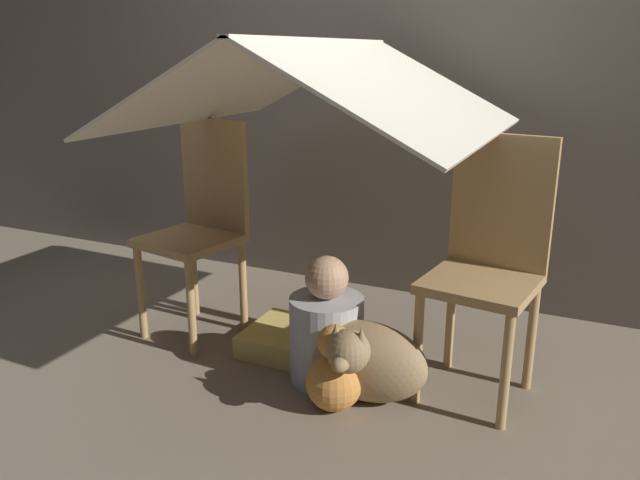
# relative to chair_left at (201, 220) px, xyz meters

# --- Properties ---
(ground_plane) EXTENTS (8.80, 8.80, 0.00)m
(ground_plane) POSITION_rel_chair_left_xyz_m (0.64, -0.16, -0.54)
(ground_plane) COLOR gray
(wall_back) EXTENTS (7.00, 0.05, 2.50)m
(wall_back) POSITION_rel_chair_left_xyz_m (0.64, 0.87, 0.71)
(wall_back) COLOR #6B6056
(wall_back) RESTS_ON ground_plane
(chair_left) EXTENTS (0.45, 0.45, 0.99)m
(chair_left) POSITION_rel_chair_left_xyz_m (0.00, 0.00, 0.00)
(chair_left) COLOR tan
(chair_left) RESTS_ON ground_plane
(chair_right) EXTENTS (0.43, 0.43, 0.99)m
(chair_right) POSITION_rel_chair_left_xyz_m (1.30, 0.00, 0.00)
(chair_right) COLOR tan
(chair_right) RESTS_ON ground_plane
(sheet_canopy) EXTENTS (1.31, 1.30, 0.34)m
(sheet_canopy) POSITION_rel_chair_left_xyz_m (0.64, -0.08, 0.62)
(sheet_canopy) COLOR silver
(person_front) EXTENTS (0.30, 0.30, 0.52)m
(person_front) POSITION_rel_chair_left_xyz_m (0.72, -0.20, -0.33)
(person_front) COLOR #B2B2B7
(person_front) RESTS_ON ground_plane
(dog) EXTENTS (0.48, 0.41, 0.38)m
(dog) POSITION_rel_chair_left_xyz_m (0.92, -0.29, -0.37)
(dog) COLOR #9E7F56
(dog) RESTS_ON ground_plane
(floor_cushion) EXTENTS (0.45, 0.36, 0.10)m
(floor_cushion) POSITION_rel_chair_left_xyz_m (0.52, -0.04, -0.49)
(floor_cushion) COLOR #E5CC66
(floor_cushion) RESTS_ON ground_plane
(plush_toy) EXTENTS (0.21, 0.21, 0.33)m
(plush_toy) POSITION_rel_chair_left_xyz_m (0.84, -0.39, -0.40)
(plush_toy) COLOR #D88C3F
(plush_toy) RESTS_ON ground_plane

